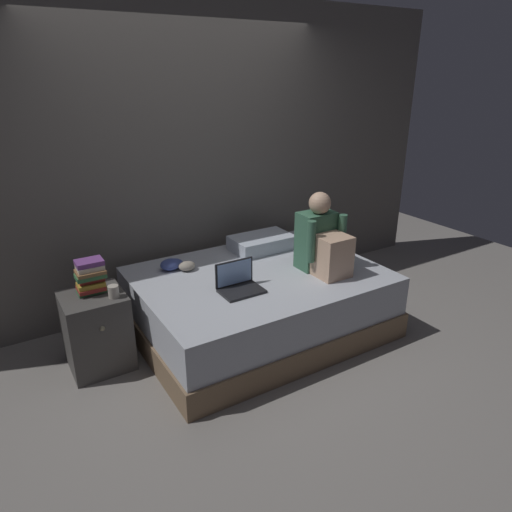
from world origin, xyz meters
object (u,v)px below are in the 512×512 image
(person_sitting, at_px, (322,242))
(pillow, at_px, (262,243))
(mug, at_px, (113,292))
(laptop, at_px, (239,284))
(clothes_pile, at_px, (176,265))
(nightstand, at_px, (97,331))
(book_stack, at_px, (91,276))
(bed, at_px, (259,302))

(person_sitting, relative_size, pillow, 1.17)
(person_sitting, xyz_separation_m, mug, (-1.64, 0.30, -0.15))
(laptop, bearing_deg, clothes_pile, 112.34)
(nightstand, xyz_separation_m, pillow, (1.61, 0.25, 0.31))
(person_sitting, relative_size, book_stack, 2.66)
(person_sitting, bearing_deg, bed, 154.66)
(clothes_pile, bearing_deg, book_stack, -165.71)
(mug, relative_size, clothes_pile, 0.33)
(nightstand, relative_size, mug, 6.56)
(nightstand, xyz_separation_m, mug, (0.13, -0.12, 0.34))
(book_stack, xyz_separation_m, mug, (0.11, -0.16, -0.08))
(bed, bearing_deg, person_sitting, -25.34)
(laptop, xyz_separation_m, clothes_pile, (-0.26, 0.62, -0.01))
(bed, distance_m, mug, 1.23)
(pillow, relative_size, book_stack, 2.27)
(nightstand, relative_size, laptop, 1.84)
(laptop, relative_size, pillow, 0.57)
(person_sitting, bearing_deg, pillow, 103.66)
(bed, distance_m, person_sitting, 0.74)
(person_sitting, distance_m, pillow, 0.72)
(person_sitting, bearing_deg, clothes_pile, 147.83)
(nightstand, distance_m, pillow, 1.66)
(laptop, height_order, clothes_pile, laptop)
(nightstand, relative_size, person_sitting, 0.90)
(bed, distance_m, nightstand, 1.32)
(mug, bearing_deg, clothes_pile, 29.65)
(pillow, bearing_deg, nightstand, -171.08)
(nightstand, relative_size, clothes_pile, 2.20)
(mug, distance_m, clothes_pile, 0.70)
(pillow, relative_size, clothes_pile, 2.08)
(book_stack, bearing_deg, clothes_pile, 14.29)
(laptop, xyz_separation_m, book_stack, (-0.98, 0.44, 0.12))
(person_sitting, relative_size, mug, 7.28)
(nightstand, height_order, mug, mug)
(person_sitting, xyz_separation_m, book_stack, (-1.75, 0.47, -0.07))
(book_stack, bearing_deg, bed, -10.68)
(nightstand, distance_m, person_sitting, 1.89)
(bed, relative_size, clothes_pile, 7.44)
(bed, relative_size, mug, 22.22)
(bed, xyz_separation_m, pillow, (0.31, 0.45, 0.34))
(nightstand, height_order, clothes_pile, clothes_pile)
(book_stack, bearing_deg, pillow, 7.47)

